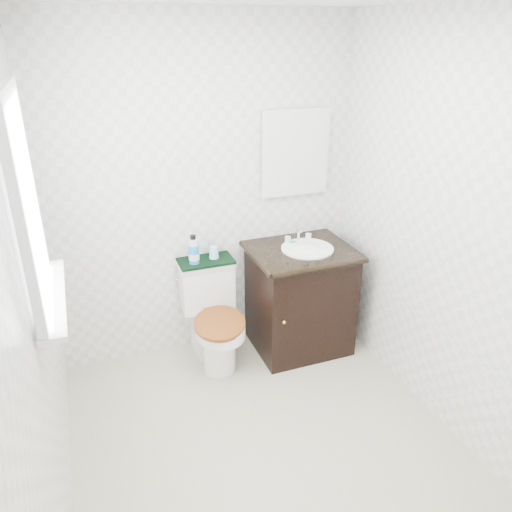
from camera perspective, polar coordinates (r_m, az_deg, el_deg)
floor at (r=3.17m, az=1.36°, el=-20.89°), size 2.40×2.40×0.00m
wall_back at (r=3.53m, az=-5.76°, el=6.92°), size 2.40×0.00×2.40m
wall_front at (r=1.60m, az=18.86°, el=-18.03°), size 2.40×0.00×2.40m
wall_left at (r=2.33m, az=-24.42°, el=-4.78°), size 0.00×2.40×2.40m
wall_right at (r=3.03m, az=21.31°, el=2.34°), size 0.00×2.40×2.40m
window at (r=2.43m, az=-24.94°, el=5.33°), size 0.02×0.70×0.90m
mirror at (r=3.67m, az=4.50°, el=11.65°), size 0.50×0.02×0.60m
toilet at (r=3.68m, az=-5.01°, el=-7.25°), size 0.43×0.65×0.74m
vanity at (r=3.78m, az=5.06°, el=-4.53°), size 0.72×0.62×0.92m
trash_bin at (r=3.76m, az=2.46°, el=-9.64°), size 0.20×0.17×0.29m
towel at (r=3.58m, az=-5.77°, el=-0.56°), size 0.39×0.22×0.02m
mouthwash_bottle at (r=3.50m, az=-7.13°, el=0.63°), size 0.07×0.07×0.21m
cup at (r=3.59m, az=-4.84°, el=0.44°), size 0.07×0.07×0.09m
soap_bar at (r=3.68m, az=4.24°, el=1.59°), size 0.08×0.05×0.02m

